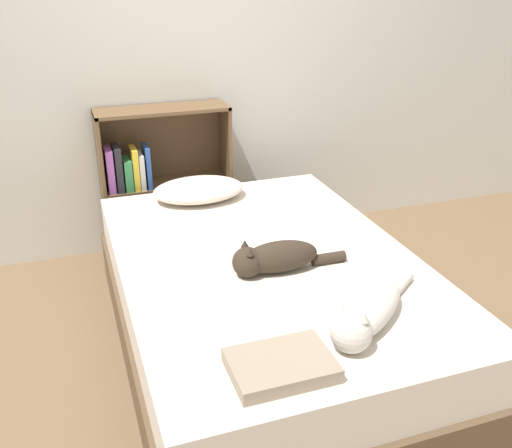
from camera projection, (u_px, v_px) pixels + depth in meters
name	position (u px, v px, depth m)	size (l,w,h in m)	color
ground_plane	(266.00, 347.00, 2.76)	(8.00, 8.00, 0.00)	brown
wall_back	(191.00, 46.00, 3.39)	(8.00, 0.06, 2.50)	silver
bed	(266.00, 305.00, 2.66)	(1.33, 1.96, 0.50)	brown
pillow	(199.00, 190.00, 3.17)	(0.51, 0.35, 0.11)	beige
cat_light	(367.00, 316.00, 2.02)	(0.54, 0.44, 0.17)	beige
cat_dark	(274.00, 258.00, 2.41)	(0.51, 0.14, 0.15)	#33281E
bookshelf	(159.00, 179.00, 3.51)	(0.78, 0.26, 0.93)	brown
blanket_fold	(281.00, 365.00, 1.83)	(0.33, 0.24, 0.05)	gray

